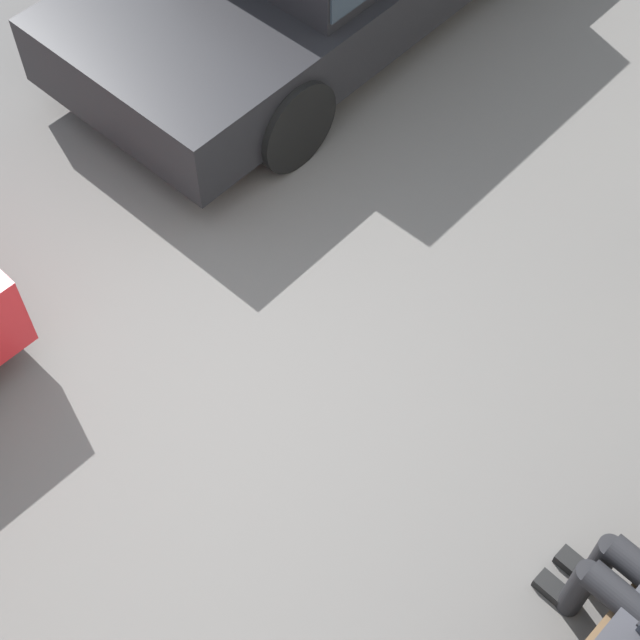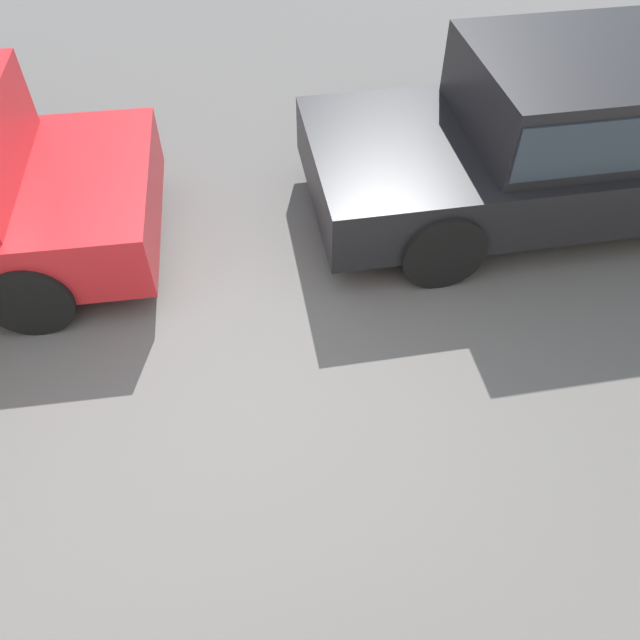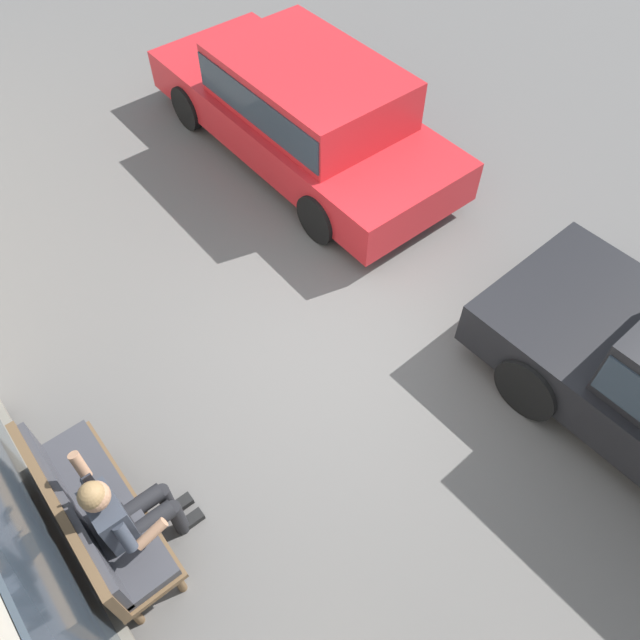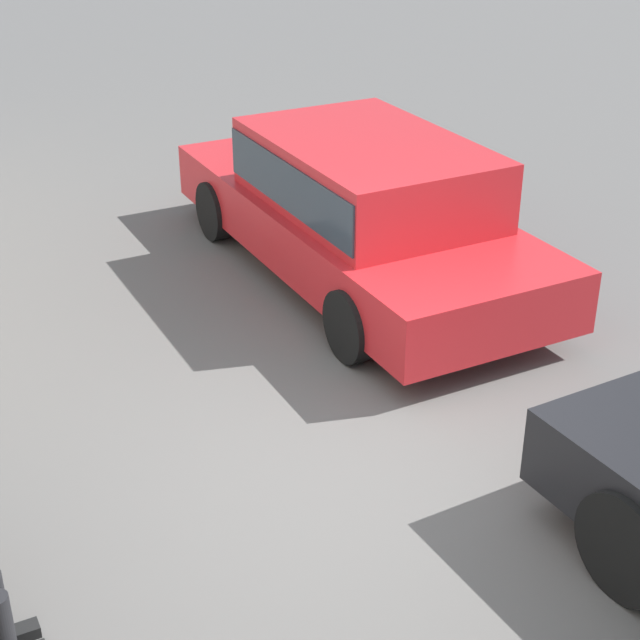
# 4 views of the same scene
# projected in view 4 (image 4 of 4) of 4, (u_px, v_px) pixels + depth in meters

# --- Properties ---
(ground_plane) EXTENTS (60.00, 60.00, 0.00)m
(ground_plane) POSITION_uv_depth(u_px,v_px,m) (348.00, 479.00, 6.56)
(ground_plane) COLOR #565451
(parked_car_mid) EXTENTS (4.68, 1.93, 1.39)m
(parked_car_mid) POSITION_uv_depth(u_px,v_px,m) (361.00, 202.00, 9.07)
(parked_car_mid) COLOR red
(parked_car_mid) RESTS_ON ground_plane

